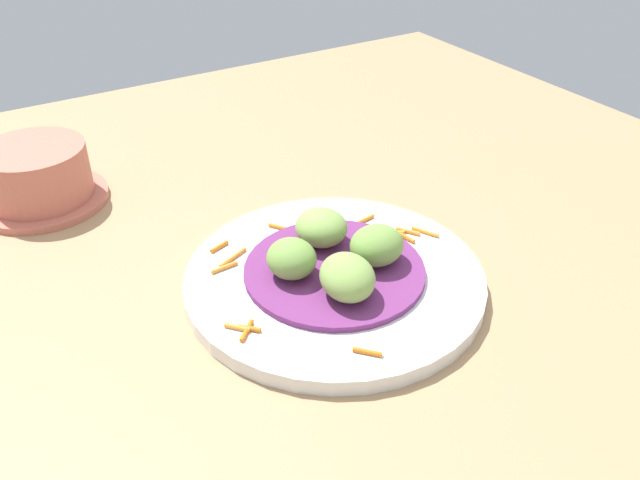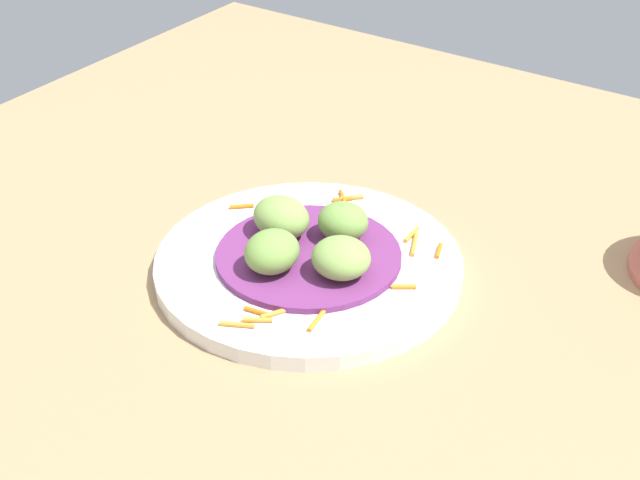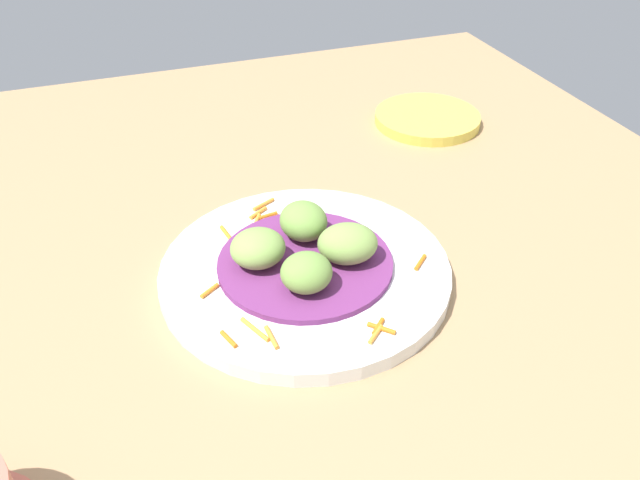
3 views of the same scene
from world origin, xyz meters
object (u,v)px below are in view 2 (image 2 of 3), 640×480
Objects in this scene: guac_scoop_center at (281,217)px; guac_scoop_back at (337,256)px; guac_scoop_left at (343,222)px; guac_scoop_right at (272,251)px; main_plate at (309,265)px.

guac_scoop_center is 1.10× the size of guac_scoop_back.
guac_scoop_right reaches higher than guac_scoop_left.
guac_scoop_center is at bearing -106.88° from guac_scoop_back.
guac_scoop_right is 5.56cm from guac_scoop_back.
guac_scoop_back is at bearing 73.12° from main_plate.
guac_scoop_back is (4.90, 2.62, -0.04)cm from guac_scoop_left.
main_plate is at bearing 73.12° from guac_scoop_center.
guac_scoop_center reaches higher than main_plate.
guac_scoop_center is at bearing -61.88° from guac_scoop_left.
main_plate is 5.36× the size of guac_scoop_back.
guac_scoop_right is at bearing -16.88° from guac_scoop_left.
guac_scoop_left is at bearing 163.12° from main_plate.
guac_scoop_left is at bearing 118.12° from guac_scoop_center.
main_plate is at bearing -16.88° from guac_scoop_left.
guac_scoop_center is (2.62, -4.90, 0.08)cm from guac_scoop_left.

